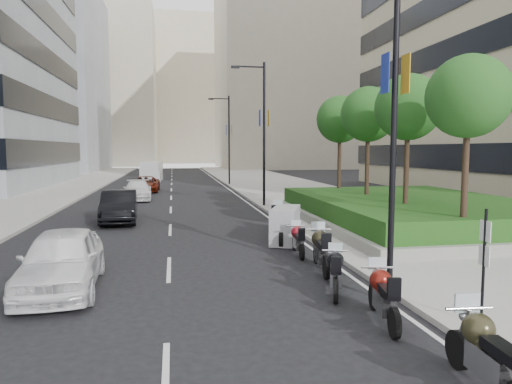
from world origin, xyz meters
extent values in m
plane|color=black|center=(0.00, 0.00, 0.00)|extent=(160.00, 160.00, 0.00)
cube|color=#9E9B93|center=(9.00, 30.00, 0.07)|extent=(10.00, 100.00, 0.15)
cube|color=#9E9B93|center=(-12.00, 30.00, 0.07)|extent=(8.00, 100.00, 0.15)
cube|color=silver|center=(3.70, 30.00, 0.01)|extent=(0.12, 100.00, 0.01)
cube|color=silver|center=(-1.50, 30.00, 0.01)|extent=(0.12, 100.00, 0.01)
cube|color=gray|center=(-24.00, 70.00, 15.00)|extent=(22.00, 26.00, 30.00)
cube|color=#B7AD93|center=(22.00, 80.00, 18.00)|extent=(28.00, 24.00, 36.00)
cube|color=#B7AD93|center=(-18.00, 100.00, 17.00)|extent=(26.00, 24.00, 34.00)
cube|color=#B7AD93|center=(2.00, 120.00, 19.00)|extent=(30.00, 24.00, 38.00)
cube|color=gray|center=(10.00, 10.00, 0.35)|extent=(10.00, 14.00, 0.40)
cube|color=#214814|center=(10.00, 10.00, 0.95)|extent=(9.40, 13.40, 0.80)
cylinder|color=#332319|center=(8.50, 4.00, 2.55)|extent=(0.22, 0.22, 4.00)
sphere|color=#164919|center=(8.50, 4.00, 5.45)|extent=(2.80, 2.80, 2.80)
cylinder|color=#332319|center=(8.50, 8.00, 2.55)|extent=(0.22, 0.22, 4.00)
sphere|color=#164919|center=(8.50, 8.00, 5.45)|extent=(2.80, 2.80, 2.80)
cylinder|color=#332319|center=(8.50, 12.00, 2.55)|extent=(0.22, 0.22, 4.00)
sphere|color=#164919|center=(8.50, 12.00, 5.45)|extent=(2.80, 2.80, 2.80)
cylinder|color=#332319|center=(8.50, 16.00, 2.55)|extent=(0.22, 0.22, 4.00)
sphere|color=#164919|center=(8.50, 16.00, 5.45)|extent=(2.80, 2.80, 2.80)
cylinder|color=black|center=(4.30, 1.00, 4.50)|extent=(0.16, 0.16, 9.00)
cube|color=gold|center=(4.58, 1.00, 5.60)|extent=(0.02, 0.45, 1.00)
cube|color=navy|center=(4.02, 1.00, 5.60)|extent=(0.02, 0.45, 1.00)
cylinder|color=black|center=(4.30, 18.00, 4.50)|extent=(0.16, 0.16, 9.00)
cylinder|color=black|center=(3.40, 18.00, 8.70)|extent=(1.80, 0.10, 0.10)
cube|color=black|center=(2.50, 18.00, 8.65)|extent=(0.50, 0.22, 0.14)
cube|color=gold|center=(4.58, 18.00, 5.60)|extent=(0.02, 0.45, 1.00)
cube|color=navy|center=(4.02, 18.00, 5.60)|extent=(0.02, 0.45, 1.00)
cylinder|color=black|center=(4.30, 36.00, 4.50)|extent=(0.16, 0.16, 9.00)
cylinder|color=black|center=(3.40, 36.00, 8.70)|extent=(1.80, 0.10, 0.10)
cube|color=black|center=(2.50, 36.00, 8.65)|extent=(0.50, 0.22, 0.14)
cube|color=gold|center=(4.58, 36.00, 5.60)|extent=(0.02, 0.45, 1.00)
cube|color=navy|center=(4.02, 36.00, 5.60)|extent=(0.02, 0.45, 1.00)
cylinder|color=black|center=(4.80, -2.00, 1.25)|extent=(0.06, 0.06, 2.50)
cube|color=silver|center=(4.80, -2.00, 2.05)|extent=(0.02, 0.32, 0.42)
cube|color=silver|center=(4.80, -2.00, 1.55)|extent=(0.02, 0.32, 0.42)
cylinder|color=black|center=(3.34, -3.38, 0.33)|extent=(0.18, 0.66, 0.65)
cube|color=silver|center=(3.26, -4.27, 0.50)|extent=(0.40, 0.92, 0.44)
sphere|color=#312E1B|center=(3.29, -3.93, 0.90)|extent=(0.50, 0.50, 0.50)
cube|color=black|center=(3.23, -4.59, 0.84)|extent=(0.36, 0.81, 0.17)
cylinder|color=silver|center=(3.31, -3.64, 1.14)|extent=(0.78, 0.12, 0.05)
cylinder|color=black|center=(2.87, -2.05, 0.31)|extent=(0.23, 0.62, 0.61)
cylinder|color=black|center=(3.16, -0.50, 0.31)|extent=(0.23, 0.62, 0.61)
cube|color=silver|center=(3.01, -1.32, 0.47)|extent=(0.45, 0.88, 0.41)
sphere|color=#64130D|center=(3.07, -1.00, 0.85)|extent=(0.47, 0.47, 0.47)
cube|color=black|center=(2.95, -1.61, 0.79)|extent=(0.41, 0.78, 0.16)
cylinder|color=silver|center=(3.12, -0.74, 1.06)|extent=(0.73, 0.18, 0.05)
cylinder|color=black|center=(2.46, 0.10, 0.29)|extent=(0.29, 0.58, 0.57)
cylinder|color=black|center=(2.95, 1.50, 0.29)|extent=(0.29, 0.58, 0.57)
cube|color=silver|center=(2.69, 0.76, 0.45)|extent=(0.52, 0.84, 0.39)
sphere|color=black|center=(2.79, 1.05, 0.80)|extent=(0.45, 0.45, 0.45)
cube|color=black|center=(2.60, 0.49, 0.74)|extent=(0.47, 0.74, 0.15)
cylinder|color=silver|center=(2.88, 1.28, 1.00)|extent=(0.66, 0.27, 0.05)
cylinder|color=black|center=(2.93, 2.10, 0.34)|extent=(0.23, 0.68, 0.67)
cylinder|color=black|center=(3.19, 3.81, 0.34)|extent=(0.23, 0.68, 0.67)
cube|color=silver|center=(3.05, 2.91, 0.52)|extent=(0.46, 0.96, 0.45)
sphere|color=black|center=(3.10, 3.26, 0.93)|extent=(0.52, 0.52, 0.52)
cube|color=black|center=(3.00, 2.58, 0.87)|extent=(0.42, 0.85, 0.17)
cylinder|color=silver|center=(3.15, 3.55, 1.17)|extent=(0.80, 0.17, 0.05)
cylinder|color=black|center=(2.85, 4.37, 0.27)|extent=(0.16, 0.56, 0.55)
cylinder|color=black|center=(2.99, 5.78, 0.27)|extent=(0.16, 0.56, 0.55)
cube|color=silver|center=(2.92, 5.03, 0.42)|extent=(0.34, 0.77, 0.37)
sphere|color=maroon|center=(2.94, 5.32, 0.76)|extent=(0.42, 0.42, 0.42)
cube|color=black|center=(2.89, 4.77, 0.71)|extent=(0.31, 0.68, 0.14)
cylinder|color=silver|center=(2.97, 5.56, 0.95)|extent=(0.65, 0.11, 0.04)
cylinder|color=black|center=(2.67, 6.39, 0.34)|extent=(0.37, 0.68, 0.68)
cylinder|color=black|center=(3.32, 8.03, 0.34)|extent=(0.37, 0.68, 0.68)
cube|color=gray|center=(2.99, 7.21, 0.72)|extent=(1.72, 2.49, 1.38)
cylinder|color=black|center=(2.89, 8.71, 0.33)|extent=(0.34, 0.68, 0.67)
cylinder|color=black|center=(3.45, 10.34, 0.33)|extent=(0.34, 0.68, 0.67)
cube|color=silver|center=(3.15, 9.47, 0.52)|extent=(0.61, 0.97, 0.45)
sphere|color=black|center=(3.27, 9.81, 0.93)|extent=(0.52, 0.52, 0.52)
cube|color=black|center=(3.04, 9.17, 0.86)|extent=(0.55, 0.86, 0.17)
cylinder|color=silver|center=(3.36, 10.09, 1.17)|extent=(0.77, 0.31, 0.05)
imported|color=white|center=(-4.22, 2.38, 0.80)|extent=(2.18, 4.80, 1.60)
imported|color=black|center=(-4.03, 13.71, 0.80)|extent=(1.98, 4.93, 1.59)
imported|color=white|center=(-3.90, 24.08, 0.70)|extent=(2.21, 4.90, 1.39)
imported|color=#5D190B|center=(-3.66, 30.36, 0.67)|extent=(2.31, 4.85, 1.34)
cube|color=silver|center=(-3.73, 43.78, 1.11)|extent=(2.42, 5.42, 2.22)
cube|color=silver|center=(-3.73, 41.77, 0.58)|extent=(2.10, 1.42, 1.16)
cylinder|color=black|center=(-4.58, 41.88, 0.37)|extent=(0.26, 0.74, 0.74)
cylinder|color=black|center=(-2.89, 41.88, 0.37)|extent=(0.26, 0.74, 0.74)
cylinder|color=black|center=(-4.58, 45.47, 0.37)|extent=(0.26, 0.74, 0.74)
cylinder|color=black|center=(-2.89, 45.47, 0.37)|extent=(0.26, 0.74, 0.74)
camera|label=1|loc=(-1.32, -10.02, 3.68)|focal=32.00mm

